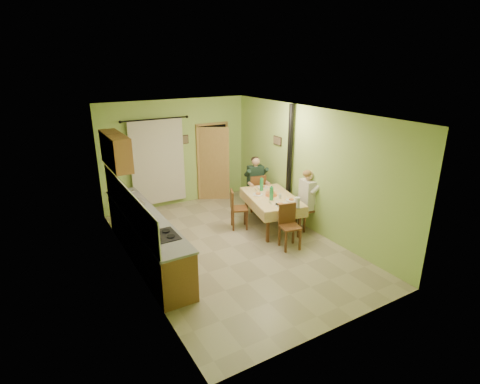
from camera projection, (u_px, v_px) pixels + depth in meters
floor at (232, 246)px, 7.92m from camera, size 4.00×6.00×0.01m
room_shell at (232, 163)px, 7.32m from camera, size 4.04×6.04×2.82m
kitchen_run at (146, 237)px, 7.27m from camera, size 0.64×3.64×1.56m
upper_cabinets at (116, 151)px, 7.78m from camera, size 0.35×1.40×0.70m
curtain at (158, 162)px, 9.59m from camera, size 1.70×0.07×2.22m
doorway at (213, 162)px, 10.40m from camera, size 0.96×0.45×2.15m
dining_table at (271, 212)px, 8.75m from camera, size 1.37×1.88×0.76m
tableware at (274, 195)px, 8.51m from camera, size 0.68×1.64×0.33m
chair_far at (256, 199)px, 9.78m from camera, size 0.49×0.49×0.97m
chair_near at (289, 235)px, 7.79m from camera, size 0.45×0.45×0.93m
chair_right at (307, 216)px, 8.71m from camera, size 0.46×0.46×0.98m
chair_left at (239, 216)px, 8.72m from camera, size 0.49×0.49×0.92m
man_far at (256, 178)px, 9.60m from camera, size 0.63×0.54×1.39m
man_right at (308, 193)px, 8.51m from camera, size 0.50×0.61×1.39m
stove_flue at (289, 179)px, 8.98m from camera, size 0.24×0.24×2.80m
picture_back at (185, 139)px, 9.87m from camera, size 0.19×0.03×0.23m
picture_right at (277, 141)px, 9.22m from camera, size 0.03×0.31×0.21m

